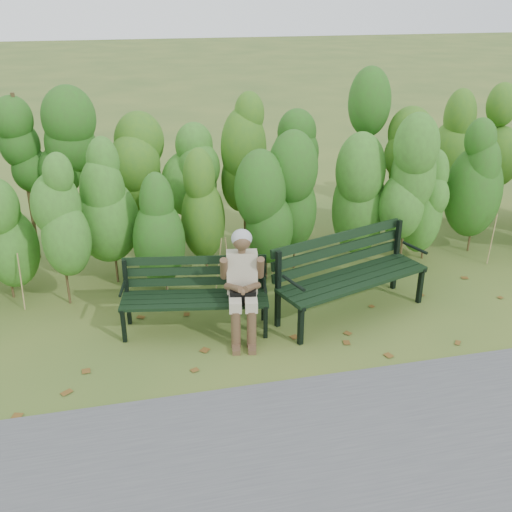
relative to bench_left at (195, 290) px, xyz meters
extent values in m
plane|color=#3C5922|center=(0.70, -0.26, -0.46)|extent=(80.00, 80.00, 0.00)
cube|color=#474749|center=(0.70, -2.46, -0.46)|extent=(60.00, 2.50, 0.01)
cylinder|color=#47381E|center=(-2.05, 1.04, -0.06)|extent=(0.03, 0.03, 0.80)
cylinder|color=#47381E|center=(-1.44, 1.04, -0.06)|extent=(0.03, 0.03, 0.80)
ellipsoid|color=#376B20|center=(-1.44, 1.04, 0.58)|extent=(0.64, 0.64, 1.44)
cylinder|color=#47381E|center=(-0.83, 1.04, -0.06)|extent=(0.03, 0.03, 0.80)
ellipsoid|color=#376B20|center=(-0.83, 1.04, 0.58)|extent=(0.64, 0.64, 1.44)
cylinder|color=#47381E|center=(-0.22, 1.04, -0.06)|extent=(0.03, 0.03, 0.80)
ellipsoid|color=#376B20|center=(-0.22, 1.04, 0.58)|extent=(0.64, 0.64, 1.44)
cylinder|color=#47381E|center=(0.39, 1.04, -0.06)|extent=(0.03, 0.03, 0.80)
ellipsoid|color=#376B20|center=(0.39, 1.04, 0.58)|extent=(0.64, 0.64, 1.44)
cylinder|color=#47381E|center=(1.01, 1.04, -0.06)|extent=(0.03, 0.03, 0.80)
ellipsoid|color=#376B20|center=(1.01, 1.04, 0.58)|extent=(0.64, 0.64, 1.44)
cylinder|color=#47381E|center=(1.62, 1.04, -0.06)|extent=(0.03, 0.03, 0.80)
ellipsoid|color=#376B20|center=(1.62, 1.04, 0.58)|extent=(0.64, 0.64, 1.44)
cylinder|color=#47381E|center=(2.23, 1.04, -0.06)|extent=(0.03, 0.03, 0.80)
ellipsoid|color=#376B20|center=(2.23, 1.04, 0.58)|extent=(0.64, 0.64, 1.44)
cylinder|color=#47381E|center=(2.84, 1.04, -0.06)|extent=(0.03, 0.03, 0.80)
ellipsoid|color=#376B20|center=(2.84, 1.04, 0.58)|extent=(0.64, 0.64, 1.44)
cylinder|color=#47381E|center=(3.45, 1.04, -0.06)|extent=(0.03, 0.03, 0.80)
ellipsoid|color=#376B20|center=(3.45, 1.04, 0.58)|extent=(0.64, 0.64, 1.44)
cylinder|color=#47381E|center=(4.07, 1.04, -0.06)|extent=(0.03, 0.03, 0.80)
ellipsoid|color=#376B20|center=(4.07, 1.04, 0.58)|extent=(0.64, 0.64, 1.44)
cylinder|color=#47381E|center=(-1.99, 2.04, 0.09)|extent=(0.04, 0.04, 1.10)
ellipsoid|color=#2F531D|center=(-1.99, 2.04, 0.97)|extent=(0.70, 0.70, 1.98)
cylinder|color=#47381E|center=(-1.22, 2.04, 0.09)|extent=(0.04, 0.04, 1.10)
ellipsoid|color=#2F531D|center=(-1.22, 2.04, 0.97)|extent=(0.70, 0.70, 1.98)
cylinder|color=#47381E|center=(-0.45, 2.04, 0.09)|extent=(0.04, 0.04, 1.10)
ellipsoid|color=#2F531D|center=(-0.45, 2.04, 0.97)|extent=(0.70, 0.70, 1.98)
cylinder|color=#47381E|center=(0.32, 2.04, 0.09)|extent=(0.04, 0.04, 1.10)
ellipsoid|color=#2F531D|center=(0.32, 2.04, 0.97)|extent=(0.70, 0.70, 1.98)
cylinder|color=#47381E|center=(1.08, 2.04, 0.09)|extent=(0.04, 0.04, 1.10)
ellipsoid|color=#2F531D|center=(1.08, 2.04, 0.97)|extent=(0.70, 0.70, 1.98)
cylinder|color=#47381E|center=(1.85, 2.04, 0.09)|extent=(0.04, 0.04, 1.10)
ellipsoid|color=#2F531D|center=(1.85, 2.04, 0.97)|extent=(0.70, 0.70, 1.98)
cylinder|color=#47381E|center=(2.62, 2.04, 0.09)|extent=(0.04, 0.04, 1.10)
ellipsoid|color=#2F531D|center=(2.62, 2.04, 0.97)|extent=(0.70, 0.70, 1.98)
cylinder|color=#47381E|center=(3.39, 2.04, 0.09)|extent=(0.04, 0.04, 1.10)
ellipsoid|color=#2F531D|center=(3.39, 2.04, 0.97)|extent=(0.70, 0.70, 1.98)
cylinder|color=#47381E|center=(4.16, 2.04, 0.09)|extent=(0.04, 0.04, 1.10)
ellipsoid|color=#2F531D|center=(4.16, 2.04, 0.97)|extent=(0.70, 0.70, 1.98)
cylinder|color=#47381E|center=(4.92, 2.04, 0.09)|extent=(0.04, 0.04, 1.10)
ellipsoid|color=#2F531D|center=(4.92, 2.04, 0.97)|extent=(0.70, 0.70, 1.98)
cube|color=brown|center=(-0.27, 0.70, -0.46)|extent=(0.11, 0.11, 0.01)
cube|color=brown|center=(-0.33, -0.32, -0.46)|extent=(0.10, 0.08, 0.01)
cube|color=brown|center=(2.67, -0.10, -0.46)|extent=(0.11, 0.11, 0.01)
cube|color=brown|center=(-1.85, 0.64, -0.46)|extent=(0.11, 0.10, 0.01)
cube|color=brown|center=(-0.51, -0.48, -0.46)|extent=(0.11, 0.11, 0.01)
cube|color=brown|center=(-1.45, 0.44, -0.46)|extent=(0.11, 0.11, 0.01)
cube|color=brown|center=(-0.41, -0.58, -0.46)|extent=(0.10, 0.09, 0.01)
cube|color=brown|center=(1.92, -0.93, -0.46)|extent=(0.11, 0.11, 0.01)
cube|color=brown|center=(-1.24, 0.11, -0.46)|extent=(0.08, 0.10, 0.01)
cube|color=brown|center=(2.90, -0.54, -0.46)|extent=(0.11, 0.11, 0.01)
cube|color=brown|center=(2.84, -1.19, -0.46)|extent=(0.10, 0.11, 0.01)
cube|color=brown|center=(2.19, -0.21, -0.46)|extent=(0.11, 0.10, 0.01)
cube|color=brown|center=(1.30, 0.58, -0.46)|extent=(0.10, 0.08, 0.01)
cube|color=brown|center=(0.63, -1.28, -0.46)|extent=(0.11, 0.11, 0.01)
cube|color=brown|center=(-0.67, -0.82, -0.46)|extent=(0.11, 0.11, 0.01)
cube|color=brown|center=(-1.53, -1.31, -0.46)|extent=(0.10, 0.11, 0.01)
cube|color=brown|center=(1.69, -1.17, -0.46)|extent=(0.09, 0.10, 0.01)
cube|color=brown|center=(-1.85, -0.28, -0.46)|extent=(0.11, 0.11, 0.01)
cube|color=brown|center=(2.95, -0.28, -0.46)|extent=(0.10, 0.08, 0.01)
cube|color=black|center=(-0.04, -0.26, -0.07)|extent=(1.56, 0.36, 0.03)
cube|color=black|center=(-0.03, -0.15, -0.07)|extent=(1.56, 0.36, 0.03)
cube|color=black|center=(-0.01, -0.04, -0.07)|extent=(1.56, 0.36, 0.03)
cube|color=black|center=(0.01, 0.07, -0.07)|extent=(1.56, 0.36, 0.03)
cube|color=black|center=(0.03, 0.15, 0.03)|extent=(1.56, 0.32, 0.09)
cube|color=black|center=(0.03, 0.16, 0.15)|extent=(1.56, 0.32, 0.09)
cube|color=black|center=(0.03, 0.17, 0.27)|extent=(1.56, 0.32, 0.09)
cube|color=black|center=(-0.79, -0.14, -0.27)|extent=(0.05, 0.05, 0.39)
cube|color=black|center=(-0.72, 0.23, -0.07)|extent=(0.05, 0.05, 0.79)
cube|color=black|center=(-0.76, 0.03, -0.09)|extent=(0.12, 0.44, 0.03)
cylinder|color=black|center=(-0.76, -0.01, 0.10)|extent=(0.09, 0.33, 0.03)
cube|color=black|center=(0.69, -0.39, -0.27)|extent=(0.05, 0.05, 0.39)
cube|color=black|center=(0.76, -0.02, -0.07)|extent=(0.05, 0.05, 0.79)
cube|color=black|center=(0.72, -0.22, -0.09)|extent=(0.12, 0.44, 0.03)
cylinder|color=black|center=(0.72, -0.27, 0.10)|extent=(0.09, 0.33, 0.03)
cube|color=black|center=(1.84, -0.31, -0.01)|extent=(1.76, 0.69, 0.04)
cube|color=black|center=(1.80, -0.19, -0.01)|extent=(1.76, 0.69, 0.04)
cube|color=black|center=(1.76, -0.07, -0.01)|extent=(1.76, 0.69, 0.04)
cube|color=black|center=(1.72, 0.05, -0.01)|extent=(1.76, 0.69, 0.04)
cube|color=black|center=(1.69, 0.14, 0.10)|extent=(1.74, 0.64, 0.11)
cube|color=black|center=(1.68, 0.15, 0.25)|extent=(1.74, 0.64, 0.11)
cube|color=black|center=(1.68, 0.17, 0.39)|extent=(1.74, 0.64, 0.11)
cube|color=black|center=(1.02, -0.60, -0.24)|extent=(0.06, 0.06, 0.46)
cube|color=black|center=(0.88, -0.19, -0.01)|extent=(0.06, 0.06, 0.91)
cube|color=black|center=(0.96, -0.41, -0.03)|extent=(0.21, 0.50, 0.04)
cylinder|color=black|center=(0.97, -0.46, 0.19)|extent=(0.16, 0.37, 0.04)
cube|color=black|center=(2.67, -0.04, -0.24)|extent=(0.06, 0.06, 0.46)
cube|color=black|center=(2.53, 0.37, -0.01)|extent=(0.06, 0.06, 0.91)
cube|color=black|center=(2.60, 0.15, -0.03)|extent=(0.21, 0.50, 0.04)
cylinder|color=black|center=(2.62, 0.10, 0.19)|extent=(0.16, 0.37, 0.04)
cube|color=#C0B795|center=(0.37, -0.36, 0.01)|extent=(0.19, 0.40, 0.12)
cube|color=#C0B795|center=(0.54, -0.38, 0.01)|extent=(0.19, 0.40, 0.12)
cylinder|color=brown|center=(0.35, -0.51, -0.25)|extent=(0.12, 0.12, 0.43)
cylinder|color=brown|center=(0.51, -0.54, -0.25)|extent=(0.12, 0.12, 0.43)
cube|color=brown|center=(0.33, -0.58, -0.44)|extent=(0.11, 0.19, 0.05)
cube|color=brown|center=(0.50, -0.61, -0.44)|extent=(0.11, 0.19, 0.05)
cube|color=#C0B795|center=(0.50, -0.13, 0.22)|extent=(0.36, 0.28, 0.47)
cylinder|color=brown|center=(0.49, -0.15, 0.47)|extent=(0.08, 0.08, 0.09)
sphere|color=brown|center=(0.49, -0.15, 0.59)|extent=(0.19, 0.19, 0.19)
ellipsoid|color=gray|center=(0.50, -0.13, 0.61)|extent=(0.22, 0.21, 0.20)
cylinder|color=brown|center=(0.30, -0.17, 0.30)|extent=(0.11, 0.20, 0.28)
cylinder|color=brown|center=(0.67, -0.23, 0.30)|extent=(0.11, 0.20, 0.28)
cylinder|color=brown|center=(0.37, -0.30, 0.13)|extent=(0.18, 0.25, 0.12)
cylinder|color=brown|center=(0.56, -0.33, 0.13)|extent=(0.23, 0.22, 0.12)
sphere|color=brown|center=(0.45, -0.37, 0.11)|extent=(0.10, 0.10, 0.10)
cube|color=black|center=(0.46, -0.36, 0.05)|extent=(0.29, 0.15, 0.15)
camera|label=1|loc=(-0.65, -5.75, 3.01)|focal=42.00mm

